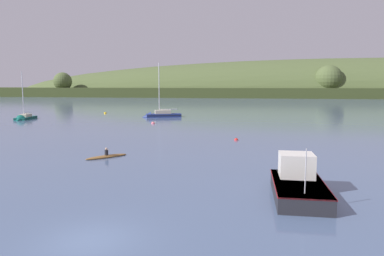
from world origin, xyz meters
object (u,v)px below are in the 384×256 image
object	(u,v)px
sailboat_midwater_white	(24,119)
mooring_buoy_foreground	(153,124)
fishing_boat_moored	(297,186)
mooring_buoy_midchannel	(105,113)
mooring_buoy_off_fishing_boat	(236,140)
sailboat_near_mooring	(160,116)
canoe_with_paddler	(107,156)

from	to	relation	value
sailboat_midwater_white	mooring_buoy_foreground	xyz separation A→B (m)	(26.60, -0.86, -0.14)
fishing_boat_moored	mooring_buoy_foreground	world-z (taller)	fishing_boat_moored
mooring_buoy_midchannel	mooring_buoy_off_fishing_boat	xyz separation A→B (m)	(34.58, -33.48, 0.00)
sailboat_near_mooring	mooring_buoy_foreground	xyz separation A→B (m)	(3.00, -12.19, -0.20)
sailboat_near_mooring	mooring_buoy_foreground	world-z (taller)	sailboat_near_mooring
mooring_buoy_off_fishing_boat	mooring_buoy_midchannel	bearing A→B (deg)	135.93
sailboat_midwater_white	fishing_boat_moored	xyz separation A→B (m)	(48.71, -36.40, 0.35)
mooring_buoy_midchannel	mooring_buoy_off_fishing_boat	bearing A→B (deg)	-44.07
sailboat_midwater_white	mooring_buoy_off_fishing_boat	world-z (taller)	sailboat_midwater_white
sailboat_near_mooring	canoe_with_paddler	size ratio (longest dim) A/B	3.35
sailboat_near_mooring	mooring_buoy_off_fishing_boat	xyz separation A→B (m)	(19.07, -27.33, -0.20)
sailboat_midwater_white	fishing_boat_moored	distance (m)	60.81
mooring_buoy_off_fishing_boat	mooring_buoy_foreground	bearing A→B (deg)	136.70
mooring_buoy_midchannel	sailboat_midwater_white	bearing A→B (deg)	-114.83
sailboat_midwater_white	mooring_buoy_off_fishing_boat	xyz separation A→B (m)	(42.67, -16.00, -0.14)
mooring_buoy_midchannel	mooring_buoy_off_fishing_boat	size ratio (longest dim) A/B	1.32
canoe_with_paddler	mooring_buoy_off_fishing_boat	world-z (taller)	canoe_with_paddler
mooring_buoy_foreground	mooring_buoy_midchannel	world-z (taller)	mooring_buoy_midchannel
canoe_with_paddler	mooring_buoy_off_fishing_boat	distance (m)	16.71
sailboat_near_mooring	fishing_boat_moored	size ratio (longest dim) A/B	1.79
mooring_buoy_foreground	mooring_buoy_midchannel	size ratio (longest dim) A/B	0.98
canoe_with_paddler	mooring_buoy_midchannel	distance (m)	52.50
sailboat_near_mooring	mooring_buoy_foreground	size ratio (longest dim) A/B	16.73
canoe_with_paddler	mooring_buoy_foreground	world-z (taller)	canoe_with_paddler
canoe_with_paddler	mooring_buoy_midchannel	world-z (taller)	canoe_with_paddler
sailboat_near_mooring	mooring_buoy_midchannel	size ratio (longest dim) A/B	16.37
sailboat_near_mooring	canoe_with_paddler	distance (m)	41.37
sailboat_midwater_white	canoe_with_paddler	world-z (taller)	sailboat_midwater_white
canoe_with_paddler	mooring_buoy_midchannel	size ratio (longest dim) A/B	4.89
mooring_buoy_foreground	mooring_buoy_midchannel	bearing A→B (deg)	135.28
sailboat_near_mooring	sailboat_midwater_white	distance (m)	26.18
sailboat_midwater_white	mooring_buoy_off_fishing_boat	size ratio (longest dim) A/B	17.87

